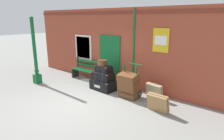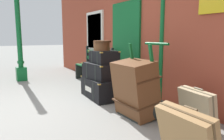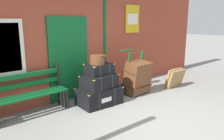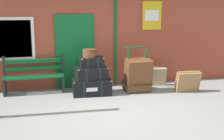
{
  "view_description": "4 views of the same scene",
  "coord_description": "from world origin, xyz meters",
  "px_view_note": "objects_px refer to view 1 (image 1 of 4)",
  "views": [
    {
      "loc": [
        4.75,
        -4.01,
        2.8
      ],
      "look_at": [
        0.21,
        1.69,
        0.87
      ],
      "focal_mm": 31.4,
      "sensor_mm": 36.0,
      "label": 1
    },
    {
      "loc": [
        3.77,
        -0.53,
        1.29
      ],
      "look_at": [
        -0.01,
        1.75,
        0.61
      ],
      "focal_mm": 34.45,
      "sensor_mm": 36.0,
      "label": 2
    },
    {
      "loc": [
        -3.33,
        -2.3,
        1.97
      ],
      "look_at": [
        0.29,
        1.69,
        0.77
      ],
      "focal_mm": 35.05,
      "sensor_mm": 36.0,
      "label": 3
    },
    {
      "loc": [
        -1.49,
        -5.78,
        2.2
      ],
      "look_at": [
        0.45,
        1.85,
        0.58
      ],
      "focal_mm": 46.63,
      "sensor_mm": 36.0,
      "label": 4
    }
  ],
  "objects_px": {
    "platform_bench": "(87,70)",
    "suitcase_tan": "(154,91)",
    "steamer_trunk_top": "(104,69)",
    "large_brown_trunk": "(128,86)",
    "lamp_post": "(35,59)",
    "round_hatbox": "(102,62)",
    "porters_trolley": "(131,89)",
    "steamer_trunk_middle": "(103,76)",
    "suitcase_slate": "(158,103)",
    "steamer_trunk_base": "(103,84)"
  },
  "relations": [
    {
      "from": "large_brown_trunk",
      "to": "suitcase_tan",
      "type": "bearing_deg",
      "value": 36.51
    },
    {
      "from": "lamp_post",
      "to": "porters_trolley",
      "type": "xyz_separation_m",
      "value": [
        4.1,
        1.28,
        -0.82
      ]
    },
    {
      "from": "steamer_trunk_base",
      "to": "suitcase_slate",
      "type": "xyz_separation_m",
      "value": [
        2.59,
        -0.45,
        0.08
      ]
    },
    {
      "from": "porters_trolley",
      "to": "steamer_trunk_base",
      "type": "bearing_deg",
      "value": -176.78
    },
    {
      "from": "suitcase_tan",
      "to": "platform_bench",
      "type": "bearing_deg",
      "value": 178.63
    },
    {
      "from": "steamer_trunk_middle",
      "to": "steamer_trunk_top",
      "type": "relative_size",
      "value": 1.35
    },
    {
      "from": "lamp_post",
      "to": "porters_trolley",
      "type": "distance_m",
      "value": 4.37
    },
    {
      "from": "steamer_trunk_top",
      "to": "porters_trolley",
      "type": "distance_m",
      "value": 1.39
    },
    {
      "from": "steamer_trunk_base",
      "to": "large_brown_trunk",
      "type": "height_order",
      "value": "large_brown_trunk"
    },
    {
      "from": "platform_bench",
      "to": "suitcase_tan",
      "type": "height_order",
      "value": "platform_bench"
    },
    {
      "from": "steamer_trunk_top",
      "to": "large_brown_trunk",
      "type": "xyz_separation_m",
      "value": [
        1.25,
        -0.12,
        -0.4
      ]
    },
    {
      "from": "round_hatbox",
      "to": "suitcase_slate",
      "type": "bearing_deg",
      "value": -9.8
    },
    {
      "from": "platform_bench",
      "to": "steamer_trunk_top",
      "type": "xyz_separation_m",
      "value": [
        1.5,
        -0.51,
        0.43
      ]
    },
    {
      "from": "lamp_post",
      "to": "steamer_trunk_middle",
      "type": "xyz_separation_m",
      "value": [
        2.82,
        1.19,
        -0.51
      ]
    },
    {
      "from": "suitcase_slate",
      "to": "large_brown_trunk",
      "type": "bearing_deg",
      "value": 165.21
    },
    {
      "from": "steamer_trunk_middle",
      "to": "platform_bench",
      "type": "bearing_deg",
      "value": 159.57
    },
    {
      "from": "round_hatbox",
      "to": "porters_trolley",
      "type": "relative_size",
      "value": 0.32
    },
    {
      "from": "steamer_trunk_top",
      "to": "large_brown_trunk",
      "type": "height_order",
      "value": "steamer_trunk_top"
    },
    {
      "from": "lamp_post",
      "to": "suitcase_tan",
      "type": "height_order",
      "value": "lamp_post"
    },
    {
      "from": "round_hatbox",
      "to": "steamer_trunk_middle",
      "type": "bearing_deg",
      "value": -27.44
    },
    {
      "from": "platform_bench",
      "to": "steamer_trunk_base",
      "type": "bearing_deg",
      "value": -19.77
    },
    {
      "from": "steamer_trunk_base",
      "to": "steamer_trunk_top",
      "type": "xyz_separation_m",
      "value": [
        0.02,
        0.02,
        0.66
      ]
    },
    {
      "from": "steamer_trunk_top",
      "to": "lamp_post",
      "type": "bearing_deg",
      "value": -156.72
    },
    {
      "from": "round_hatbox",
      "to": "large_brown_trunk",
      "type": "distance_m",
      "value": 1.47
    },
    {
      "from": "round_hatbox",
      "to": "porters_trolley",
      "type": "distance_m",
      "value": 1.57
    },
    {
      "from": "platform_bench",
      "to": "steamer_trunk_top",
      "type": "height_order",
      "value": "platform_bench"
    },
    {
      "from": "lamp_post",
      "to": "suitcase_tan",
      "type": "bearing_deg",
      "value": 18.87
    },
    {
      "from": "platform_bench",
      "to": "steamer_trunk_top",
      "type": "relative_size",
      "value": 2.56
    },
    {
      "from": "steamer_trunk_base",
      "to": "suitcase_tan",
      "type": "xyz_separation_m",
      "value": [
        2.01,
        0.45,
        0.06
      ]
    },
    {
      "from": "steamer_trunk_top",
      "to": "porters_trolley",
      "type": "relative_size",
      "value": 0.52
    },
    {
      "from": "steamer_trunk_middle",
      "to": "large_brown_trunk",
      "type": "bearing_deg",
      "value": -3.97
    },
    {
      "from": "porters_trolley",
      "to": "large_brown_trunk",
      "type": "xyz_separation_m",
      "value": [
        -0.0,
        -0.17,
        0.19
      ]
    },
    {
      "from": "lamp_post",
      "to": "platform_bench",
      "type": "relative_size",
      "value": 1.8
    },
    {
      "from": "steamer_trunk_top",
      "to": "large_brown_trunk",
      "type": "relative_size",
      "value": 0.67
    },
    {
      "from": "platform_bench",
      "to": "suitcase_slate",
      "type": "relative_size",
      "value": 2.37
    },
    {
      "from": "large_brown_trunk",
      "to": "suitcase_tan",
      "type": "height_order",
      "value": "large_brown_trunk"
    },
    {
      "from": "steamer_trunk_base",
      "to": "steamer_trunk_middle",
      "type": "height_order",
      "value": "steamer_trunk_middle"
    },
    {
      "from": "porters_trolley",
      "to": "suitcase_slate",
      "type": "xyz_separation_m",
      "value": [
        1.32,
        -0.52,
        0.02
      ]
    },
    {
      "from": "platform_bench",
      "to": "suitcase_slate",
      "type": "height_order",
      "value": "platform_bench"
    },
    {
      "from": "lamp_post",
      "to": "porters_trolley",
      "type": "height_order",
      "value": "lamp_post"
    },
    {
      "from": "porters_trolley",
      "to": "suitcase_slate",
      "type": "height_order",
      "value": "porters_trolley"
    },
    {
      "from": "steamer_trunk_base",
      "to": "porters_trolley",
      "type": "distance_m",
      "value": 1.27
    },
    {
      "from": "large_brown_trunk",
      "to": "suitcase_tan",
      "type": "xyz_separation_m",
      "value": [
        0.75,
        0.55,
        -0.2
      ]
    },
    {
      "from": "steamer_trunk_middle",
      "to": "round_hatbox",
      "type": "xyz_separation_m",
      "value": [
        -0.03,
        0.02,
        0.54
      ]
    },
    {
      "from": "platform_bench",
      "to": "large_brown_trunk",
      "type": "height_order",
      "value": "platform_bench"
    },
    {
      "from": "round_hatbox",
      "to": "steamer_trunk_top",
      "type": "bearing_deg",
      "value": 14.01
    },
    {
      "from": "steamer_trunk_middle",
      "to": "suitcase_tan",
      "type": "relative_size",
      "value": 1.3
    },
    {
      "from": "steamer_trunk_top",
      "to": "suitcase_slate",
      "type": "distance_m",
      "value": 2.67
    },
    {
      "from": "steamer_trunk_middle",
      "to": "suitcase_tan",
      "type": "xyz_separation_m",
      "value": [
        2.03,
        0.46,
        -0.31
      ]
    },
    {
      "from": "suitcase_slate",
      "to": "lamp_post",
      "type": "bearing_deg",
      "value": -172.06
    }
  ]
}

